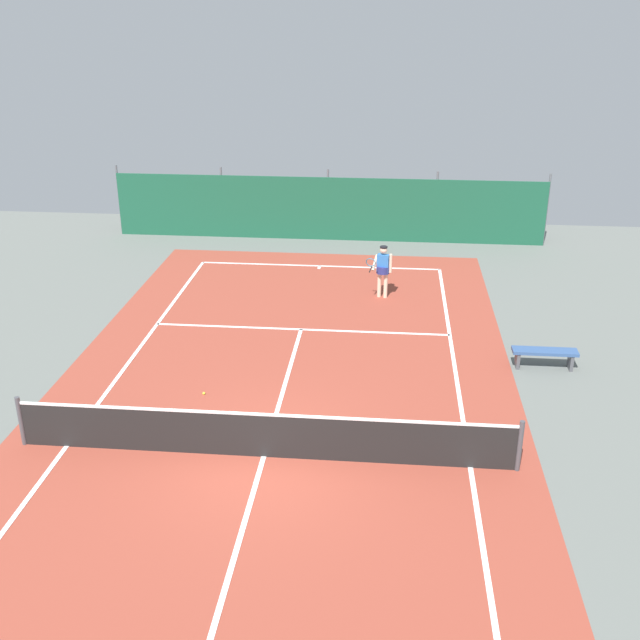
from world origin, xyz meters
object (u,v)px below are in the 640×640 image
tennis_ball_near_player (387,272)px  courtside_bench (545,354)px  tennis_net (263,435)px  tennis_ball_midcourt (204,393)px  tennis_player (383,268)px

tennis_ball_near_player → courtside_bench: courtside_bench is taller
tennis_net → tennis_ball_midcourt: size_ratio=153.33×
courtside_bench → tennis_net: bearing=-143.8°
tennis_ball_near_player → courtside_bench: size_ratio=0.04×
tennis_player → tennis_ball_midcourt: tennis_player is taller
courtside_bench → tennis_player: bearing=132.4°
tennis_player → tennis_ball_near_player: tennis_player is taller
tennis_net → tennis_ball_midcourt: bearing=126.6°
tennis_net → courtside_bench: bearing=36.2°
tennis_ball_near_player → tennis_ball_midcourt: 9.88m
tennis_ball_midcourt → courtside_bench: bearing=15.0°
tennis_player → tennis_ball_midcourt: 7.85m
tennis_net → courtside_bench: size_ratio=6.33×
tennis_player → tennis_net: bearing=89.8°
tennis_net → tennis_player: size_ratio=6.17×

